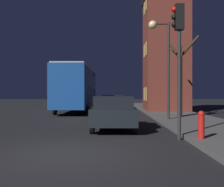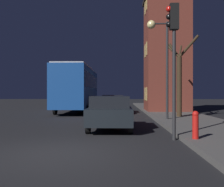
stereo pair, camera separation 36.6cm
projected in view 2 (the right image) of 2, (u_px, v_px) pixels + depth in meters
The scene contains 9 objects.
ground_plane at pixel (55, 154), 6.76m from camera, with size 120.00×120.00×0.00m, color black.
brick_building at pixel (166, 53), 21.25m from camera, with size 3.70×3.84×9.80m.
streetlamp at pixel (159, 46), 14.19m from camera, with size 1.21×0.48×5.62m.
traffic_light at pixel (173, 43), 8.68m from camera, with size 0.43×0.24×4.75m.
bare_tree at pixel (179, 77), 15.81m from camera, with size 1.77×1.95×5.05m.
bus at pixel (78, 86), 22.14m from camera, with size 2.54×10.39×3.84m.
car_near_lane at pixel (110, 112), 11.25m from camera, with size 1.88×3.88×1.51m.
car_mid_lane at pixel (113, 103), 20.49m from camera, with size 1.88×4.33×1.48m.
fire_hydrant at pixel (195, 124), 8.04m from camera, with size 0.21×0.21×0.91m.
Camera 2 is at (1.72, -6.72, 1.65)m, focal length 40.00 mm.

